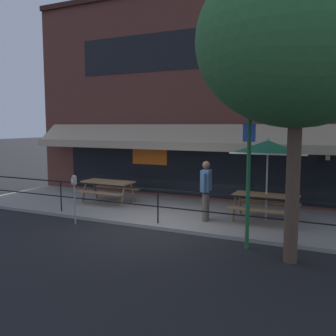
# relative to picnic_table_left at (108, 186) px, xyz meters

# --- Properties ---
(ground_plane) EXTENTS (120.00, 120.00, 0.00)m
(ground_plane) POSITION_rel_picnic_table_left_xyz_m (2.86, -2.04, -0.71)
(ground_plane) COLOR black
(patio_deck) EXTENTS (15.00, 4.00, 0.10)m
(patio_deck) POSITION_rel_picnic_table_left_xyz_m (2.86, -0.04, -0.66)
(patio_deck) COLOR gray
(patio_deck) RESTS_ON ground
(restaurant_building) EXTENTS (15.00, 1.60, 7.87)m
(restaurant_building) POSITION_rel_picnic_table_left_xyz_m (2.86, 2.18, 3.20)
(restaurant_building) COLOR brown
(restaurant_building) RESTS_ON ground
(patio_railing) EXTENTS (13.84, 0.04, 0.97)m
(patio_railing) POSITION_rel_picnic_table_left_xyz_m (2.86, -1.74, 0.09)
(patio_railing) COLOR black
(patio_railing) RESTS_ON patio_deck
(picnic_table_left) EXTENTS (1.80, 1.42, 0.76)m
(picnic_table_left) POSITION_rel_picnic_table_left_xyz_m (0.00, 0.00, 0.00)
(picnic_table_left) COLOR #997047
(picnic_table_left) RESTS_ON patio_deck
(picnic_table_centre) EXTENTS (1.80, 1.42, 0.76)m
(picnic_table_centre) POSITION_rel_picnic_table_left_xyz_m (5.50, -0.25, 0.00)
(picnic_table_centre) COLOR #997047
(picnic_table_centre) RESTS_ON patio_deck
(patio_umbrella_centre) EXTENTS (2.14, 2.14, 2.38)m
(patio_umbrella_centre) POSITION_rel_picnic_table_left_xyz_m (5.50, -0.12, 1.47)
(patio_umbrella_centre) COLOR #B7B2A8
(patio_umbrella_centre) RESTS_ON patio_deck
(pedestrian_walking) EXTENTS (0.27, 0.62, 1.71)m
(pedestrian_walking) POSITION_rel_picnic_table_left_xyz_m (3.96, -0.89, 0.35)
(pedestrian_walking) COLOR #665B4C
(pedestrian_walking) RESTS_ON patio_deck
(parking_meter_near) EXTENTS (0.15, 0.16, 1.42)m
(parking_meter_near) POSITION_rel_picnic_table_left_xyz_m (0.61, -2.53, 0.44)
(parking_meter_near) COLOR gray
(parking_meter_near) RESTS_ON ground
(street_sign_pole) EXTENTS (0.28, 0.09, 3.68)m
(street_sign_pole) POSITION_rel_picnic_table_left_xyz_m (5.54, -2.50, 1.19)
(street_sign_pole) COLOR #1E6033
(street_sign_pole) RESTS_ON ground
(street_tree_curbside) EXTENTS (4.06, 3.65, 6.81)m
(street_tree_curbside) POSITION_rel_picnic_table_left_xyz_m (6.67, -3.02, 3.99)
(street_tree_curbside) COLOR brown
(street_tree_curbside) RESTS_ON ground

